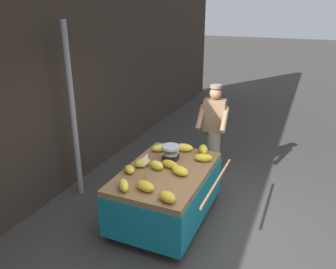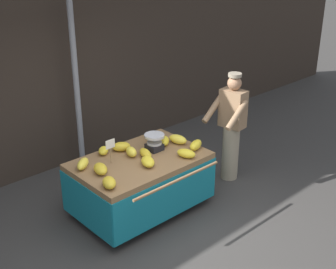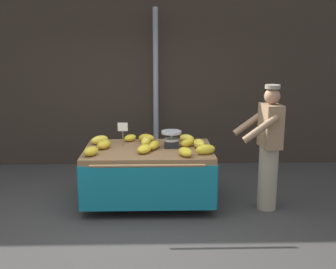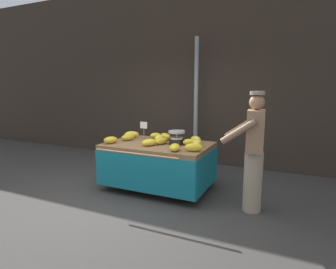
% 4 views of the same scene
% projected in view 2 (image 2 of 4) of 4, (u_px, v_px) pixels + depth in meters
% --- Properties ---
extents(ground_plane, '(60.00, 60.00, 0.00)m').
position_uv_depth(ground_plane, '(169.00, 244.00, 5.84)').
color(ground_plane, '#383533').
extents(back_wall, '(16.00, 0.24, 4.14)m').
position_uv_depth(back_wall, '(38.00, 42.00, 6.95)').
color(back_wall, '#332821').
rests_on(back_wall, ground).
extents(street_pole, '(0.09, 0.09, 2.81)m').
position_uv_depth(street_pole, '(76.00, 86.00, 7.15)').
color(street_pole, gray).
rests_on(street_pole, ground).
extents(banana_cart, '(1.79, 1.35, 0.81)m').
position_uv_depth(banana_cart, '(140.00, 172.00, 6.31)').
color(banana_cart, olive).
rests_on(banana_cart, ground).
extents(weighing_scale, '(0.28, 0.28, 0.24)m').
position_uv_depth(weighing_scale, '(154.00, 142.00, 6.42)').
color(weighing_scale, black).
rests_on(weighing_scale, banana_cart).
extents(price_sign, '(0.14, 0.01, 0.34)m').
position_uv_depth(price_sign, '(110.00, 146.00, 6.00)').
color(price_sign, '#997A51').
rests_on(price_sign, banana_cart).
extents(banana_bunch_0, '(0.30, 0.26, 0.13)m').
position_uv_depth(banana_bunch_0, '(121.00, 147.00, 6.42)').
color(banana_bunch_0, gold).
rests_on(banana_bunch_0, banana_cart).
extents(banana_bunch_1, '(0.23, 0.30, 0.11)m').
position_uv_depth(banana_bunch_1, '(186.00, 153.00, 6.24)').
color(banana_bunch_1, yellow).
rests_on(banana_bunch_1, banana_cart).
extents(banana_bunch_2, '(0.31, 0.23, 0.13)m').
position_uv_depth(banana_bunch_2, '(196.00, 145.00, 6.46)').
color(banana_bunch_2, yellow).
rests_on(banana_bunch_2, banana_cart).
extents(banana_bunch_3, '(0.25, 0.29, 0.12)m').
position_uv_depth(banana_bunch_3, '(109.00, 183.00, 5.51)').
color(banana_bunch_3, gold).
rests_on(banana_bunch_3, banana_cart).
extents(banana_bunch_4, '(0.19, 0.25, 0.13)m').
position_uv_depth(banana_bunch_4, '(131.00, 152.00, 6.27)').
color(banana_bunch_4, yellow).
rests_on(banana_bunch_4, banana_cart).
extents(banana_bunch_5, '(0.29, 0.26, 0.12)m').
position_uv_depth(banana_bunch_5, '(83.00, 164.00, 5.95)').
color(banana_bunch_5, yellow).
rests_on(banana_bunch_5, banana_cart).
extents(banana_bunch_6, '(0.26, 0.31, 0.11)m').
position_uv_depth(banana_bunch_6, '(148.00, 162.00, 6.02)').
color(banana_bunch_6, yellow).
rests_on(banana_bunch_6, banana_cart).
extents(banana_bunch_7, '(0.27, 0.26, 0.11)m').
position_uv_depth(banana_bunch_7, '(165.00, 141.00, 6.61)').
color(banana_bunch_7, yellow).
rests_on(banana_bunch_7, banana_cart).
extents(banana_bunch_8, '(0.24, 0.31, 0.12)m').
position_uv_depth(banana_bunch_8, '(100.00, 169.00, 5.83)').
color(banana_bunch_8, gold).
rests_on(banana_bunch_8, banana_cart).
extents(banana_bunch_9, '(0.29, 0.29, 0.11)m').
position_uv_depth(banana_bunch_9, '(154.00, 135.00, 6.79)').
color(banana_bunch_9, yellow).
rests_on(banana_bunch_9, banana_cart).
extents(banana_bunch_10, '(0.24, 0.24, 0.10)m').
position_uv_depth(banana_bunch_10, '(103.00, 151.00, 6.33)').
color(banana_bunch_10, yellow).
rests_on(banana_bunch_10, banana_cart).
extents(banana_bunch_11, '(0.20, 0.31, 0.13)m').
position_uv_depth(banana_bunch_11, '(178.00, 139.00, 6.64)').
color(banana_bunch_11, yellow).
rests_on(banana_bunch_11, banana_cart).
extents(banana_bunch_12, '(0.21, 0.32, 0.11)m').
position_uv_depth(banana_bunch_12, '(146.00, 154.00, 6.23)').
color(banana_bunch_12, gold).
rests_on(banana_bunch_12, banana_cart).
extents(vendor_person, '(0.61, 0.56, 1.71)m').
position_uv_depth(vendor_person, '(231.00, 127.00, 7.05)').
color(vendor_person, gray).
rests_on(vendor_person, ground).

